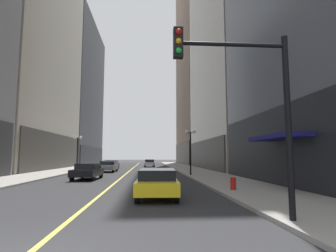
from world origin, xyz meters
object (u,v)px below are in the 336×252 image
Objects in this scene: car_grey at (108,166)px; street_lamp_right_mid at (190,142)px; car_green at (112,164)px; car_black at (88,171)px; fire_hydrant_right at (233,185)px; traffic_light_near_right at (252,93)px; car_yellow at (157,182)px; street_lamp_left_far at (78,145)px; car_white at (149,163)px.

car_grey is 12.26m from street_lamp_right_mid.
street_lamp_right_mid is (9.38, -15.25, 2.54)m from car_green.
car_black is 0.99× the size of car_grey.
street_lamp_right_mid is 5.54× the size of fire_hydrant_right.
car_grey reaches higher than fire_hydrant_right.
traffic_light_near_right is at bearing -93.29° from street_lamp_right_mid.
street_lamp_right_mid reaches higher than car_green.
fire_hydrant_right is at bearing 18.54° from car_yellow.
street_lamp_left_far is (-3.42, -6.31, 2.54)m from car_green.
street_lamp_left_far is (-9.19, 21.65, 2.54)m from car_yellow.
street_lamp_left_far is at bearing 108.26° from car_black.
street_lamp_right_mid is (12.80, -8.95, 0.00)m from street_lamp_left_far.
traffic_light_near_right is (2.56, -5.56, 3.02)m from car_yellow.
traffic_light_near_right is (8.33, -33.52, 3.02)m from car_green.
car_white is (5.60, 7.60, -0.00)m from car_green.
fire_hydrant_right is (13.30, -20.28, -2.86)m from street_lamp_left_far.
car_grey is 21.56m from fire_hydrant_right.
street_lamp_left_far is at bearing -122.98° from car_white.
fire_hydrant_right is (4.11, 1.38, -0.32)m from car_yellow.
car_green is 9.44m from car_white.
car_grey is 15.61m from car_white.
car_yellow is at bearing -89.72° from car_white.
traffic_light_near_right reaches higher than fire_hydrant_right.
car_yellow is 1.00× the size of car_green.
car_yellow and car_grey have the same top height.
car_black is 17.82m from car_green.
car_black is at bearing -101.62° from car_white.
car_grey is at bearing 137.58° from street_lamp_right_mid.
traffic_light_near_right reaches higher than street_lamp_right_mid.
car_white is 0.93× the size of street_lamp_right_mid.
fire_hydrant_right is at bearing -87.47° from street_lamp_right_mid.
street_lamp_right_mid is at bearing 15.87° from car_black.
car_yellow is 13.45m from street_lamp_right_mid.
car_green is at bearing 103.95° from traffic_light_near_right.
street_lamp_right_mid is at bearing -58.41° from car_green.
car_grey is 1.04× the size of car_white.
car_white is at bearing 53.60° from car_green.
car_grey is at bearing -108.98° from car_white.
traffic_light_near_right is 1.28× the size of street_lamp_right_mid.
car_yellow is at bearing -75.84° from car_grey.
car_black is 12.93m from fire_hydrant_right.
traffic_light_near_right is at bearing -66.65° from street_lamp_left_far.
street_lamp_left_far is 1.00× the size of street_lamp_right_mid.
fire_hydrant_right is at bearing 77.41° from traffic_light_near_right.
car_yellow is at bearing -161.46° from fire_hydrant_right.
car_yellow is 1.08× the size of street_lamp_right_mid.
traffic_light_near_right is at bearing -73.51° from car_grey.
car_white is 0.73× the size of traffic_light_near_right.
street_lamp_left_far reaches higher than fire_hydrant_right.
car_green is 7.61m from street_lamp_left_far.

